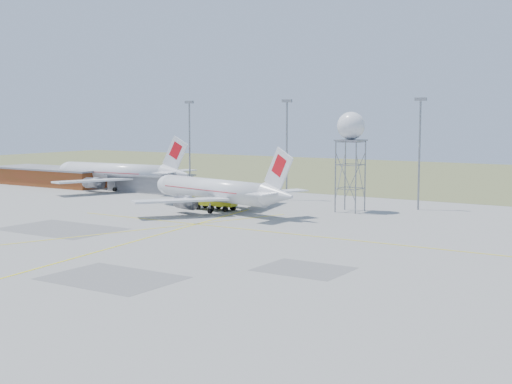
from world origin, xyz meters
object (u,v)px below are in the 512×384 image
Objects in this scene: fire_truck at (216,202)px; baggage_tug at (207,197)px; airliner_main at (217,191)px; radar_tower at (351,156)px; airliner_far at (118,173)px.

fire_truck reaches higher than baggage_tug.
airliner_main is at bearing -57.77° from fire_truck.
radar_tower is 34.08m from baggage_tug.
radar_tower is 2.16× the size of fire_truck.
airliner_far is 4.55× the size of fire_truck.
airliner_main is 1.98× the size of radar_tower.
airliner_main is at bearing 152.96° from airliner_far.
radar_tower is at bearing 171.29° from airliner_far.
airliner_far is 2.11× the size of radar_tower.
fire_truck is 3.60× the size of baggage_tug.
radar_tower reaches higher than baggage_tug.
fire_truck is (-1.21, 1.49, -2.18)m from airliner_main.
airliner_main is 2.90m from fire_truck.
fire_truck is at bearing -38.00° from airliner_main.
airliner_far is (-41.25, 17.84, 0.21)m from airliner_main.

